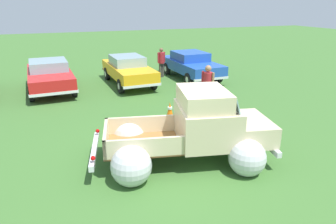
{
  "coord_description": "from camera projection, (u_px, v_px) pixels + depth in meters",
  "views": [
    {
      "loc": [
        -2.94,
        -6.72,
        3.97
      ],
      "look_at": [
        0.0,
        1.0,
        1.03
      ],
      "focal_mm": 32.89,
      "sensor_mm": 36.0,
      "label": 1
    }
  ],
  "objects": [
    {
      "name": "show_car_1",
      "position": [
        50.0,
        74.0,
        14.43
      ],
      "size": [
        2.14,
        4.58,
        1.43
      ],
      "rotation": [
        0.0,
        0.0,
        -1.52
      ],
      "color": "black",
      "rests_on": "ground"
    },
    {
      "name": "ground_plane",
      "position": [
        181.0,
        160.0,
        8.23
      ],
      "size": [
        80.0,
        80.0,
        0.0
      ],
      "primitive_type": "plane",
      "color": "#3D6B2D"
    },
    {
      "name": "vintage_pickup_truck",
      "position": [
        196.0,
        133.0,
        8.03
      ],
      "size": [
        4.92,
        3.5,
        1.96
      ],
      "rotation": [
        0.0,
        0.0,
        -0.22
      ],
      "color": "black",
      "rests_on": "ground"
    },
    {
      "name": "spectator_0",
      "position": [
        208.0,
        85.0,
        11.57
      ],
      "size": [
        0.47,
        0.49,
        1.8
      ],
      "rotation": [
        0.0,
        0.0,
        3.73
      ],
      "color": "navy",
      "rests_on": "ground"
    },
    {
      "name": "lane_cone_0",
      "position": [
        170.0,
        111.0,
        11.01
      ],
      "size": [
        0.36,
        0.36,
        0.63
      ],
      "color": "black",
      "rests_on": "ground"
    },
    {
      "name": "show_car_3",
      "position": [
        191.0,
        64.0,
        16.86
      ],
      "size": [
        2.03,
        4.55,
        1.43
      ],
      "rotation": [
        0.0,
        0.0,
        -1.54
      ],
      "color": "black",
      "rests_on": "ground"
    },
    {
      "name": "spectator_1",
      "position": [
        161.0,
        61.0,
        17.06
      ],
      "size": [
        0.53,
        0.44,
        1.62
      ],
      "rotation": [
        0.0,
        0.0,
        5.09
      ],
      "color": "#4C4742",
      "rests_on": "ground"
    },
    {
      "name": "show_car_2",
      "position": [
        128.0,
        69.0,
        15.61
      ],
      "size": [
        1.96,
        4.57,
        1.43
      ],
      "rotation": [
        0.0,
        0.0,
        -1.53
      ],
      "color": "black",
      "rests_on": "ground"
    }
  ]
}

